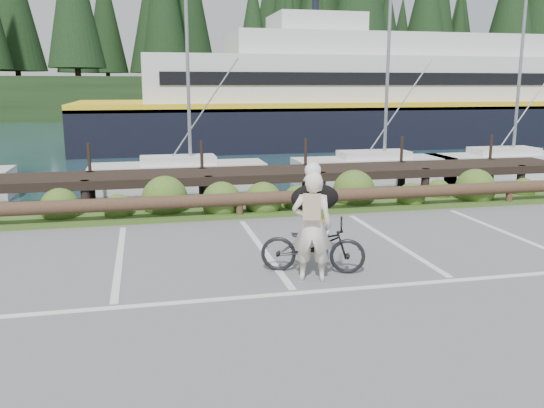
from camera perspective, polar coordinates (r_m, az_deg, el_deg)
The scene contains 7 objects.
ground at distance 8.98m, azimuth 1.65°, elevation -7.97°, with size 72.00×72.00×0.00m, color #5C5C5E.
harbor_backdrop at distance 86.69m, azimuth -11.12°, elevation 9.52°, with size 170.00×160.00×30.00m.
vegetation_strip at distance 13.97m, azimuth -3.70°, elevation -0.59°, with size 34.00×1.60×0.10m, color #3D5B21.
log_rail at distance 13.31m, azimuth -3.23°, elevation -1.43°, with size 32.00×0.30×0.60m, color #443021, non-canonical shape.
bicycle at distance 9.45m, azimuth 4.07°, elevation -4.13°, with size 0.60×1.71×0.90m, color black.
cyclist at distance 8.95m, azimuth 3.99°, elevation -2.25°, with size 0.63×0.41×1.73m, color silver.
dog at distance 9.82m, azimuth 4.27°, elevation 0.63°, with size 0.84×0.41×0.48m, color black.
Camera 1 is at (-2.10, -8.19, 3.03)m, focal length 38.00 mm.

